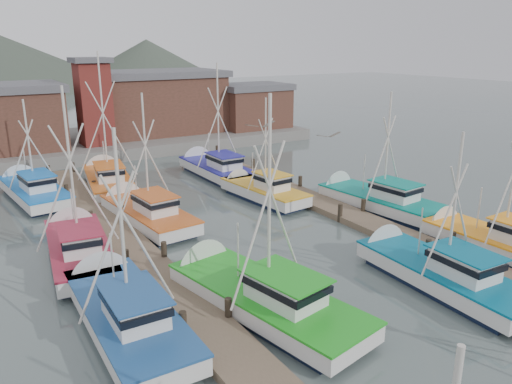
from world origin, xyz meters
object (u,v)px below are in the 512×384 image
boat_8 (145,212)px  boat_12 (108,179)px  lookout_tower (94,101)px  boat_4 (255,294)px

boat_8 → boat_12: size_ratio=0.84×
boat_8 → boat_12: (0.22, 9.21, 0.01)m
lookout_tower → boat_4: size_ratio=0.79×
boat_4 → boat_8: bearing=80.6°
boat_4 → boat_8: boat_4 is taller
lookout_tower → boat_4: bearing=-93.9°
lookout_tower → boat_8: lookout_tower is taller
lookout_tower → boat_12: bearing=-101.5°
boat_4 → boat_12: boat_12 is taller
boat_12 → boat_8: bearing=-82.5°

